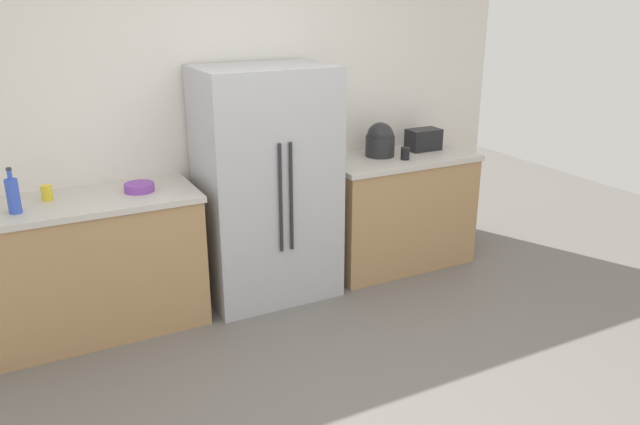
{
  "coord_description": "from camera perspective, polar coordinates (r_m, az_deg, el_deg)",
  "views": [
    {
      "loc": [
        -1.49,
        -2.54,
        2.18
      ],
      "look_at": [
        0.07,
        0.46,
        0.99
      ],
      "focal_mm": 35.08,
      "sensor_mm": 36.0,
      "label": 1
    }
  ],
  "objects": [
    {
      "name": "ground_plane",
      "position": [
        3.66,
        2.43,
        -17.2
      ],
      "size": [
        9.83,
        9.83,
        0.0
      ],
      "primitive_type": "plane",
      "color": "slate"
    },
    {
      "name": "bottle_a",
      "position": [
        4.14,
        -26.21,
        1.43
      ],
      "size": [
        0.07,
        0.07,
        0.28
      ],
      "color": "blue",
      "rests_on": "counter_left"
    },
    {
      "name": "kitchen_back_panel",
      "position": [
        4.75,
        -9.04,
        10.51
      ],
      "size": [
        4.91,
        0.1,
        2.94
      ],
      "primitive_type": "cube",
      "color": "silver",
      "rests_on": "ground_plane"
    },
    {
      "name": "refrigerator",
      "position": [
        4.58,
        -4.88,
        2.5
      ],
      "size": [
        0.95,
        0.68,
        1.71
      ],
      "color": "#B2B5BA",
      "rests_on": "ground_plane"
    },
    {
      "name": "counter_right",
      "position": [
        5.26,
        6.96,
        0.21
      ],
      "size": [
        1.25,
        0.65,
        0.94
      ],
      "color": "tan",
      "rests_on": "ground_plane"
    },
    {
      "name": "cup_b",
      "position": [
        5.01,
        7.78,
        5.36
      ],
      "size": [
        0.07,
        0.07,
        0.1
      ],
      "primitive_type": "cylinder",
      "color": "black",
      "rests_on": "counter_right"
    },
    {
      "name": "cup_a",
      "position": [
        4.33,
        -23.65,
        1.66
      ],
      "size": [
        0.07,
        0.07,
        0.1
      ],
      "primitive_type": "cylinder",
      "color": "yellow",
      "rests_on": "counter_left"
    },
    {
      "name": "counter_left",
      "position": [
        4.44,
        -21.05,
        -4.7
      ],
      "size": [
        1.59,
        0.65,
        0.94
      ],
      "color": "tan",
      "rests_on": "ground_plane"
    },
    {
      "name": "bowl_a",
      "position": [
        4.33,
        -16.16,
        2.23
      ],
      "size": [
        0.2,
        0.2,
        0.05
      ],
      "primitive_type": "cylinder",
      "color": "purple",
      "rests_on": "counter_left"
    },
    {
      "name": "rice_cooker",
      "position": [
        5.08,
        5.51,
        6.54
      ],
      "size": [
        0.24,
        0.24,
        0.27
      ],
      "color": "#262628",
      "rests_on": "counter_right"
    },
    {
      "name": "toaster",
      "position": [
        5.34,
        9.42,
        6.58
      ],
      "size": [
        0.28,
        0.17,
        0.18
      ],
      "primitive_type": "cube",
      "color": "black",
      "rests_on": "counter_right"
    }
  ]
}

